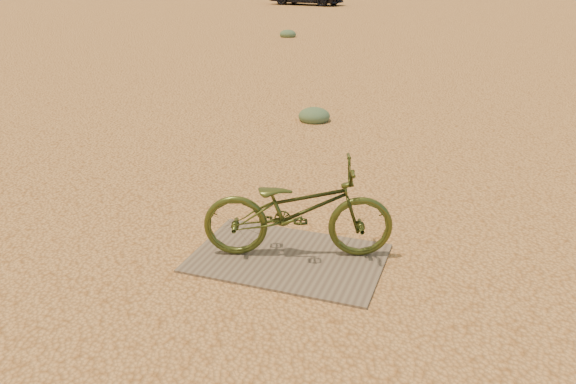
% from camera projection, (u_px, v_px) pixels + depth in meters
% --- Properties ---
extents(ground, '(120.00, 120.00, 0.00)m').
position_uv_depth(ground, '(237.00, 277.00, 4.72)').
color(ground, tan).
rests_on(ground, ground).
extents(plywood_board, '(1.67, 1.10, 0.02)m').
position_uv_depth(plywood_board, '(288.00, 258.00, 5.00)').
color(plywood_board, '#705F4A').
rests_on(plywood_board, ground).
extents(bicycle, '(1.76, 1.08, 0.87)m').
position_uv_depth(bicycle, '(298.00, 209.00, 4.88)').
color(bicycle, '#394317').
rests_on(bicycle, plywood_board).
extents(kale_a, '(0.53, 0.53, 0.29)m').
position_uv_depth(kale_a, '(314.00, 121.00, 9.38)').
color(kale_a, '#56724E').
rests_on(kale_a, ground).
extents(kale_c, '(0.59, 0.59, 0.33)m').
position_uv_depth(kale_c, '(288.00, 37.00, 20.01)').
color(kale_c, '#56724E').
rests_on(kale_c, ground).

